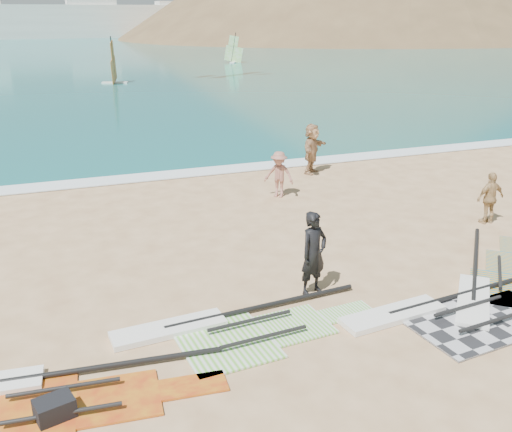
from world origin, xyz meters
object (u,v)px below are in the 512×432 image
object	(u,v)px
person_wetsuit	(314,253)
gear_bag_near	(55,410)
rig_red	(37,395)
rig_green	(228,329)
beachgoer_back	(490,198)
rig_orange	(496,283)
beachgoer_right	(312,149)
beachgoer_mid	(279,174)
rig_grey	(449,314)

from	to	relation	value
person_wetsuit	gear_bag_near	bearing A→B (deg)	-174.71
rig_red	gear_bag_near	size ratio (longest dim) A/B	9.38
rig_green	beachgoer_back	xyz separation A→B (m)	(9.44, 3.21, 0.76)
rig_orange	gear_bag_near	xyz separation A→B (m)	(-10.02, -1.31, 0.14)
beachgoer_right	rig_green	bearing A→B (deg)	-166.90
rig_orange	beachgoer_back	bearing A→B (deg)	2.76
gear_bag_near	beachgoer_back	bearing A→B (deg)	20.53
rig_green	beachgoer_right	size ratio (longest dim) A/B	2.77
beachgoer_mid	beachgoer_right	bearing A→B (deg)	86.48
rig_green	beachgoer_mid	distance (m)	9.13
rig_orange	person_wetsuit	distance (m)	4.52
rig_green	rig_orange	size ratio (longest dim) A/B	1.12
person_wetsuit	beachgoer_back	world-z (taller)	person_wetsuit
rig_red	beachgoer_back	bearing A→B (deg)	22.72
beachgoer_right	rig_grey	bearing A→B (deg)	-144.53
rig_grey	person_wetsuit	size ratio (longest dim) A/B	2.90
rig_orange	beachgoer_back	world-z (taller)	beachgoer_back
beachgoer_mid	beachgoer_right	distance (m)	3.47
rig_grey	rig_orange	bearing A→B (deg)	16.28
rig_grey	beachgoer_back	bearing A→B (deg)	36.09
rig_green	rig_red	xyz separation A→B (m)	(-3.67, -0.90, -0.00)
gear_bag_near	beachgoer_mid	world-z (taller)	beachgoer_mid
rig_green	person_wetsuit	distance (m)	2.69
rig_red	beachgoer_mid	distance (m)	12.03
rig_green	beachgoer_right	xyz separation A→B (m)	(6.91, 10.39, 0.96)
person_wetsuit	beachgoer_back	size ratio (longest dim) A/B	1.22
gear_bag_near	beachgoer_mid	size ratio (longest dim) A/B	0.36
rig_grey	rig_red	world-z (taller)	rig_grey
beachgoer_back	beachgoer_right	bearing A→B (deg)	-70.89
rig_orange	rig_red	size ratio (longest dim) A/B	0.90
rig_red	beachgoer_right	bearing A→B (deg)	52.15
rig_orange	rig_red	world-z (taller)	rig_orange
person_wetsuit	beachgoer_right	size ratio (longest dim) A/B	0.98
rig_green	beachgoer_right	bearing A→B (deg)	52.14
rig_grey	gear_bag_near	xyz separation A→B (m)	(-8.03, -0.51, 0.14)
rig_orange	beachgoer_right	xyz separation A→B (m)	(0.29, 10.67, 0.95)
rig_green	rig_red	bearing A→B (deg)	-170.44
rig_orange	beachgoer_mid	bearing A→B (deg)	56.45
person_wetsuit	beachgoer_mid	distance (m)	7.33
rig_green	person_wetsuit	size ratio (longest dim) A/B	2.82
person_wetsuit	beachgoer_right	distance (m)	10.51
beachgoer_right	beachgoer_back	bearing A→B (deg)	-113.84
rig_red	beachgoer_right	distance (m)	15.50
rig_orange	beachgoer_mid	world-z (taller)	beachgoer_mid
beachgoer_right	person_wetsuit	bearing A→B (deg)	-158.95
beachgoer_mid	beachgoer_back	distance (m)	6.87
rig_orange	beachgoer_back	size ratio (longest dim) A/B	3.08
person_wetsuit	beachgoer_mid	xyz separation A→B (m)	(2.10, 7.02, -0.17)
rig_green	rig_red	size ratio (longest dim) A/B	1.00
rig_red	beachgoer_mid	world-z (taller)	beachgoer_mid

